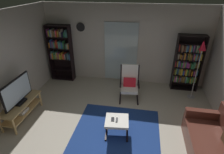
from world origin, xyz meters
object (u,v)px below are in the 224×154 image
(bookshelf_near_tv, at_px, (60,49))
(wall_clock, at_px, (81,27))
(ottoman, at_px, (117,122))
(leather_sofa, at_px, (220,153))
(lounge_armchair, at_px, (129,82))
(tv_stand, at_px, (22,108))
(tv_remote, at_px, (117,120))
(floor_lamp_by_shelf, at_px, (201,53))
(bookshelf_near_sofa, at_px, (187,64))
(cell_phone, at_px, (113,119))
(television, at_px, (17,92))

(bookshelf_near_tv, relative_size, wall_clock, 6.69)
(ottoman, bearing_deg, leather_sofa, -12.15)
(lounge_armchair, bearing_deg, tv_stand, -150.88)
(tv_remote, bearing_deg, tv_stand, 173.57)
(tv_stand, height_order, floor_lamp_by_shelf, floor_lamp_by_shelf)
(bookshelf_near_tv, xyz_separation_m, bookshelf_near_sofa, (4.17, 0.02, -0.23))
(leather_sofa, bearing_deg, lounge_armchair, 133.10)
(ottoman, bearing_deg, tv_remote, -98.26)
(leather_sofa, distance_m, wall_clock, 5.00)
(leather_sofa, height_order, ottoman, leather_sofa)
(cell_phone, xyz_separation_m, wall_clock, (-1.52, 2.61, 1.43))
(tv_stand, xyz_separation_m, wall_clock, (0.86, 2.47, 1.54))
(tv_remote, relative_size, cell_phone, 1.03)
(tv_remote, xyz_separation_m, cell_phone, (-0.09, 0.01, -0.00))
(television, height_order, tv_remote, television)
(lounge_armchair, bearing_deg, cell_phone, -98.22)
(floor_lamp_by_shelf, bearing_deg, television, -158.51)
(bookshelf_near_tv, relative_size, bookshelf_near_sofa, 1.08)
(lounge_armchair, distance_m, tv_remote, 1.61)
(tv_remote, relative_size, wall_clock, 0.50)
(cell_phone, bearing_deg, tv_stand, 168.78)
(bookshelf_near_tv, bearing_deg, tv_stand, -93.57)
(ottoman, relative_size, floor_lamp_by_shelf, 0.32)
(ottoman, bearing_deg, cell_phone, -179.39)
(tv_stand, height_order, cell_phone, tv_stand)
(lounge_armchair, height_order, ottoman, lounge_armchair)
(tv_remote, relative_size, floor_lamp_by_shelf, 0.08)
(tv_stand, xyz_separation_m, tv_remote, (2.47, -0.15, 0.11))
(ottoman, relative_size, wall_clock, 1.96)
(leather_sofa, distance_m, cell_phone, 2.17)
(bookshelf_near_tv, height_order, bookshelf_near_sofa, bookshelf_near_tv)
(leather_sofa, height_order, lounge_armchair, lounge_armchair)
(bookshelf_near_sofa, bearing_deg, cell_phone, -128.61)
(television, bearing_deg, lounge_armchair, 29.00)
(bookshelf_near_tv, height_order, leather_sofa, bookshelf_near_tv)
(bookshelf_near_sofa, bearing_deg, leather_sofa, -86.28)
(bookshelf_near_sofa, bearing_deg, bookshelf_near_tv, -179.78)
(television, relative_size, bookshelf_near_sofa, 0.56)
(tv_stand, bearing_deg, bookshelf_near_sofa, 27.95)
(bookshelf_near_tv, height_order, tv_remote, bookshelf_near_tv)
(bookshelf_near_sofa, relative_size, tv_remote, 12.51)
(bookshelf_near_tv, bearing_deg, lounge_armchair, -18.49)
(wall_clock, bearing_deg, cell_phone, -59.86)
(tv_stand, bearing_deg, lounge_armchair, 29.12)
(lounge_armchair, xyz_separation_m, tv_remote, (-0.14, -1.60, -0.11))
(floor_lamp_by_shelf, xyz_separation_m, wall_clock, (-3.64, 0.70, 0.40))
(wall_clock, bearing_deg, leather_sofa, -39.92)
(floor_lamp_by_shelf, bearing_deg, lounge_armchair, -170.22)
(television, xyz_separation_m, cell_phone, (2.37, -0.15, -0.37))
(tv_stand, height_order, wall_clock, wall_clock)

